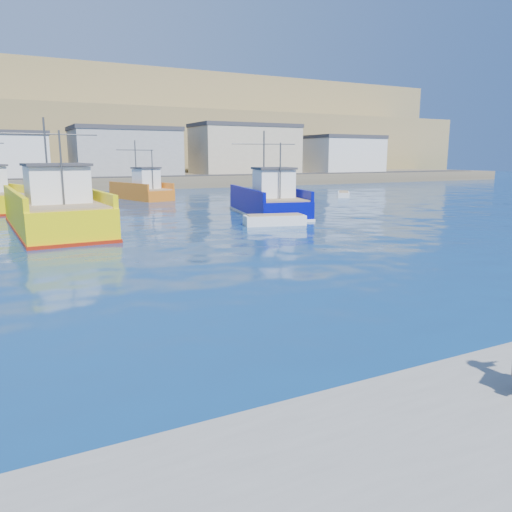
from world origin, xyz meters
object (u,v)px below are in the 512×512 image
(trawler_yellow_a, at_px, (55,211))
(skiff_mid, at_px, (275,221))
(boat_orange, at_px, (142,189))
(skiff_far, at_px, (344,195))
(trawler_blue, at_px, (269,202))

(trawler_yellow_a, height_order, skiff_mid, trawler_yellow_a)
(boat_orange, relative_size, skiff_far, 2.50)
(trawler_blue, xyz_separation_m, skiff_mid, (-2.55, -5.43, -0.73))
(boat_orange, bearing_deg, trawler_blue, -75.05)
(trawler_yellow_a, relative_size, skiff_mid, 3.33)
(trawler_yellow_a, relative_size, boat_orange, 1.60)
(skiff_far, bearing_deg, skiff_mid, -137.73)
(trawler_blue, xyz_separation_m, skiff_far, (15.66, 11.12, -0.76))
(boat_orange, xyz_separation_m, skiff_mid, (2.36, -23.79, -0.75))
(skiff_mid, bearing_deg, trawler_yellow_a, 162.18)
(trawler_yellow_a, distance_m, boat_orange, 22.30)
(trawler_yellow_a, xyz_separation_m, skiff_far, (31.13, 12.39, -0.93))
(boat_orange, height_order, skiff_mid, boat_orange)
(trawler_yellow_a, xyz_separation_m, trawler_blue, (15.48, 1.27, -0.17))
(trawler_yellow_a, height_order, trawler_blue, trawler_yellow_a)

